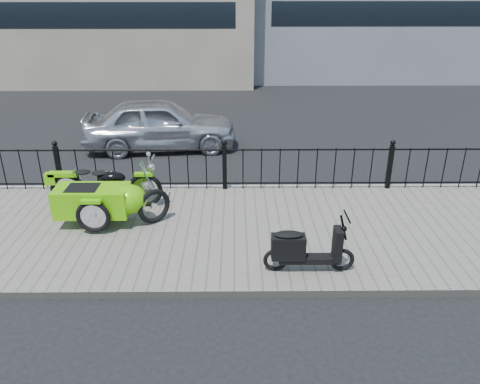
{
  "coord_description": "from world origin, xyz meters",
  "views": [
    {
      "loc": [
        0.24,
        -7.93,
        4.14
      ],
      "look_at": [
        0.31,
        -0.1,
        0.65
      ],
      "focal_mm": 35.0,
      "sensor_mm": 36.0,
      "label": 1
    }
  ],
  "objects_px": {
    "motorcycle_sidecar": "(104,197)",
    "scooter": "(303,250)",
    "sedan_car": "(160,124)",
    "spare_tire": "(154,206)"
  },
  "relations": [
    {
      "from": "sedan_car",
      "to": "motorcycle_sidecar",
      "type": "bearing_deg",
      "value": 169.45
    },
    {
      "from": "spare_tire",
      "to": "sedan_car",
      "type": "bearing_deg",
      "value": 96.68
    },
    {
      "from": "motorcycle_sidecar",
      "to": "spare_tire",
      "type": "relative_size",
      "value": 3.45
    },
    {
      "from": "motorcycle_sidecar",
      "to": "scooter",
      "type": "height_order",
      "value": "motorcycle_sidecar"
    },
    {
      "from": "motorcycle_sidecar",
      "to": "scooter",
      "type": "distance_m",
      "value": 3.81
    },
    {
      "from": "motorcycle_sidecar",
      "to": "scooter",
      "type": "bearing_deg",
      "value": -26.47
    },
    {
      "from": "scooter",
      "to": "spare_tire",
      "type": "distance_m",
      "value": 2.97
    },
    {
      "from": "scooter",
      "to": "sedan_car",
      "type": "height_order",
      "value": "sedan_car"
    },
    {
      "from": "motorcycle_sidecar",
      "to": "sedan_car",
      "type": "relative_size",
      "value": 0.56
    },
    {
      "from": "motorcycle_sidecar",
      "to": "scooter",
      "type": "relative_size",
      "value": 1.64
    }
  ]
}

